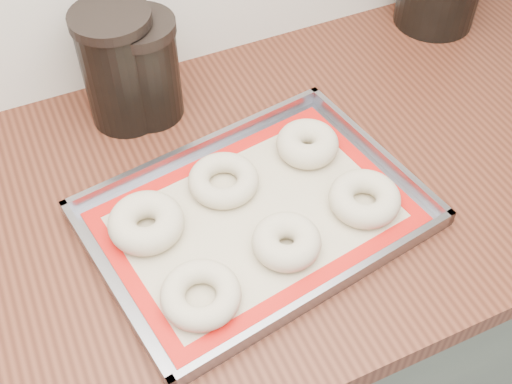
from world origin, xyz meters
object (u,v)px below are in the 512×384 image
bagel_front_mid (287,242)px  bagel_back_mid (223,180)px  baking_tray (256,216)px  canister_mid (145,69)px  canister_left (119,68)px  bagel_front_left (201,295)px  bagel_back_right (307,144)px  bagel_front_right (365,199)px  bagel_back_left (146,223)px

bagel_front_mid → bagel_back_mid: 0.15m
baking_tray → bagel_front_mid: (0.01, -0.07, 0.02)m
bagel_back_mid → canister_mid: 0.23m
baking_tray → canister_left: (-0.10, 0.29, 0.09)m
baking_tray → bagel_front_left: (-0.12, -0.10, 0.01)m
canister_left → canister_mid: (0.04, -0.01, -0.01)m
bagel_front_mid → bagel_back_right: size_ratio=0.98×
bagel_front_right → bagel_back_left: (-0.30, 0.09, 0.00)m
bagel_back_left → canister_left: size_ratio=0.54×
canister_left → bagel_front_mid: bearing=-72.5°
bagel_front_left → bagel_back_left: bearing=101.0°
bagel_back_mid → bagel_front_left: bearing=-121.2°
baking_tray → canister_left: canister_left is taller
baking_tray → bagel_back_right: bagel_back_right is taller
bagel_back_left → bagel_back_right: same height
bagel_back_left → canister_left: bearing=78.8°
bagel_front_left → canister_mid: 0.39m
bagel_front_right → bagel_back_mid: 0.21m
bagel_front_right → bagel_back_mid: size_ratio=0.99×
bagel_back_mid → bagel_back_right: size_ratio=1.08×
bagel_back_right → bagel_back_mid: bearing=-175.0°
baking_tray → bagel_back_mid: 0.08m
bagel_back_left → bagel_back_right: 0.28m
bagel_front_left → canister_left: (0.02, 0.39, 0.08)m
bagel_front_mid → canister_mid: size_ratio=0.54×
canister_left → bagel_back_mid: bearing=-69.9°
bagel_front_left → canister_mid: bearing=81.0°
baking_tray → bagel_front_left: 0.16m
bagel_front_left → canister_left: canister_left is taller
bagel_front_left → bagel_back_left: bagel_back_left is taller
bagel_back_mid → bagel_back_right: 0.15m
baking_tray → bagel_back_left: (-0.15, 0.04, 0.02)m
canister_mid → bagel_front_right: bearing=-57.3°
canister_mid → bagel_back_mid: bearing=-78.6°
canister_left → bagel_back_left: bearing=-101.2°
bagel_front_left → baking_tray: bearing=38.6°
bagel_front_mid → canister_mid: (-0.08, 0.36, 0.07)m
bagel_front_right → baking_tray: bearing=162.6°
bagel_front_left → bagel_front_mid: size_ratio=1.10×
baking_tray → bagel_back_right: (0.13, 0.09, 0.02)m
bagel_back_mid → bagel_front_right: bearing=-35.1°
baking_tray → bagel_front_right: (0.15, -0.05, 0.02)m
baking_tray → bagel_back_mid: size_ratio=4.80×
bagel_back_left → bagel_back_right: size_ratio=1.10×
bagel_back_left → baking_tray: bearing=-15.1°
bagel_back_left → canister_mid: (0.09, 0.25, 0.06)m
baking_tray → bagel_back_left: bagel_back_left is taller
bagel_front_mid → bagel_back_left: size_ratio=0.89×
canister_left → bagel_front_right: bearing=-53.5°
bagel_front_mid → canister_mid: 0.37m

